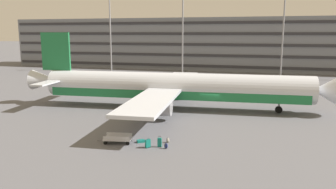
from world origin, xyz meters
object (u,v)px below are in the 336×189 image
suitcase_upright (160,142)px  backpack_scuffed (168,140)px  suitcase_large (141,141)px  backpack_navy (166,146)px  baggage_cart (118,139)px  suitcase_small (148,143)px  airliner (172,87)px

suitcase_upright → backpack_scuffed: 1.46m
suitcase_large → backpack_navy: size_ratio=1.50×
suitcase_upright → baggage_cart: (-4.11, -0.01, -0.02)m
baggage_cart → backpack_scuffed: bearing=17.2°
suitcase_small → backpack_navy: size_ratio=1.55×
backpack_scuffed → baggage_cart: bearing=-162.8°
suitcase_upright → backpack_scuffed: (0.40, 1.39, -0.23)m
backpack_scuffed → baggage_cart: size_ratio=0.15×
suitcase_large → suitcase_upright: (2.11, -0.78, 0.33)m
suitcase_upright → baggage_cart: size_ratio=0.31×
suitcase_large → suitcase_upright: size_ratio=0.80×
suitcase_large → suitcase_small: bearing=-47.5°
suitcase_large → suitcase_upright: bearing=-20.2°
suitcase_upright → baggage_cart: 4.11m
suitcase_small → suitcase_large: bearing=132.5°
suitcase_large → backpack_navy: 2.97m
suitcase_upright → suitcase_large: bearing=159.8°
backpack_navy → baggage_cart: baggage_cart is taller
suitcase_large → suitcase_small: size_ratio=0.97×
backpack_scuffed → baggage_cart: baggage_cart is taller
airliner → backpack_navy: bearing=-76.5°
airliner → backpack_scuffed: size_ratio=80.83×
suitcase_upright → backpack_scuffed: bearing=73.9°
suitcase_large → backpack_scuffed: backpack_scuffed is taller
suitcase_small → backpack_navy: suitcase_small is taller
suitcase_small → baggage_cart: bearing=171.7°
backpack_navy → airliner: bearing=103.5°
airliner → suitcase_small: size_ratio=47.71×
airliner → suitcase_small: (2.14, -15.99, -2.52)m
suitcase_large → baggage_cart: bearing=-158.5°
suitcase_small → baggage_cart: 3.18m
suitcase_upright → backpack_navy: (0.67, -0.24, -0.20)m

